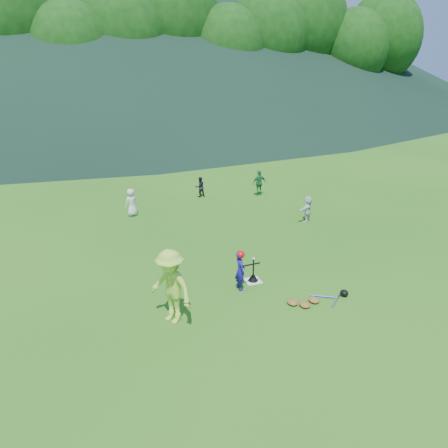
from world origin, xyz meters
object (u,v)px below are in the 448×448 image
object	(u,v)px
adult_coach	(171,287)
fielder_c	(259,183)
home_plate	(253,281)
equipment_pile	(314,300)
fielder_b	(200,187)
fielder_a	(131,202)
batter_child	(240,271)
fielder_d	(307,209)
batting_tee	(253,277)

from	to	relation	value
adult_coach	fielder_c	size ratio (longest dim) A/B	1.62
home_plate	equipment_pile	bearing A→B (deg)	-56.69
adult_coach	fielder_b	world-z (taller)	adult_coach
fielder_b	fielder_a	bearing A→B (deg)	18.22
fielder_a	equipment_pile	xyz separation A→B (m)	(3.54, -8.53, -0.51)
adult_coach	fielder_b	xyz separation A→B (m)	(3.69, 9.55, -0.49)
batter_child	equipment_pile	world-z (taller)	batter_child
batter_child	adult_coach	distance (m)	2.41
fielder_b	fielder_d	xyz separation A→B (m)	(3.07, -4.54, 0.05)
fielder_b	equipment_pile	size ratio (longest dim) A/B	0.53
batter_child	fielder_b	size ratio (longest dim) A/B	1.21
batter_child	adult_coach	bearing A→B (deg)	115.31
adult_coach	batting_tee	size ratio (longest dim) A/B	2.86
adult_coach	fielder_a	distance (m)	8.08
fielder_a	fielder_b	size ratio (longest dim) A/B	1.20
fielder_d	fielder_b	bearing A→B (deg)	-90.34
adult_coach	equipment_pile	world-z (taller)	adult_coach
fielder_d	equipment_pile	bearing A→B (deg)	27.27
fielder_c	adult_coach	bearing A→B (deg)	48.75
fielder_a	batter_child	bearing A→B (deg)	81.43
fielder_c	fielder_a	bearing A→B (deg)	1.68
fielder_a	fielder_b	xyz separation A→B (m)	(3.41, 1.49, -0.10)
adult_coach	equipment_pile	size ratio (longest dim) A/B	1.08
equipment_pile	fielder_a	bearing A→B (deg)	112.51
home_plate	batter_child	bearing A→B (deg)	-152.48
batting_tee	fielder_c	bearing A→B (deg)	64.47
fielder_c	equipment_pile	size ratio (longest dim) A/B	0.67
equipment_pile	fielder_b	bearing A→B (deg)	90.72
batter_child	fielder_c	bearing A→B (deg)	-24.81
fielder_c	equipment_pile	distance (m)	9.65
fielder_a	fielder_d	bearing A→B (deg)	131.19
batter_child	home_plate	bearing A→B (deg)	-59.45
fielder_a	fielder_c	size ratio (longest dim) A/B	0.96
batting_tee	equipment_pile	distance (m)	1.97
fielder_b	batting_tee	size ratio (longest dim) A/B	1.41
fielder_a	fielder_b	distance (m)	3.72
adult_coach	equipment_pile	bearing A→B (deg)	51.91
fielder_a	batting_tee	xyz separation A→B (m)	(2.45, -6.89, -0.45)
adult_coach	fielder_a	xyz separation A→B (m)	(0.28, 8.06, -0.40)
home_plate	fielder_c	size ratio (longest dim) A/B	0.37
batter_child	equipment_pile	distance (m)	2.18
home_plate	fielder_d	size ratio (longest dim) A/B	0.43
batter_child	fielder_c	world-z (taller)	fielder_c
equipment_pile	fielder_d	bearing A→B (deg)	61.71
fielder_a	fielder_d	size ratio (longest dim) A/B	1.10
home_plate	batter_child	size ratio (longest dim) A/B	0.39
home_plate	fielder_a	bearing A→B (deg)	109.62
fielder_a	fielder_b	bearing A→B (deg)	179.93
batter_child	fielder_a	xyz separation A→B (m)	(-1.92, 7.16, -0.01)
fielder_c	equipment_pile	xyz separation A→B (m)	(-2.57, -9.28, -0.53)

